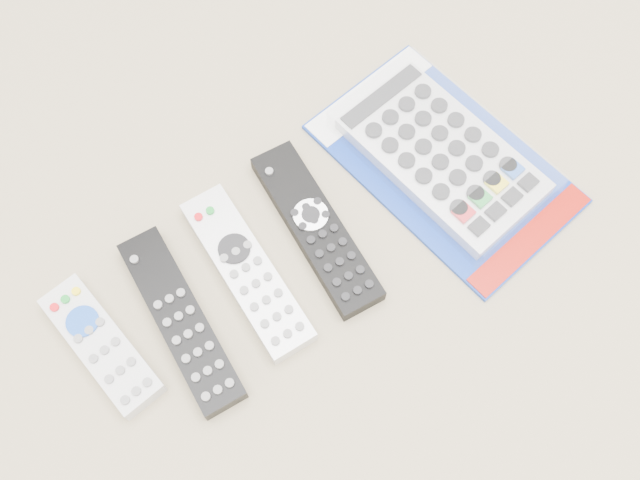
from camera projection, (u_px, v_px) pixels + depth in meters
remote_small_grey at (102, 345)px, 0.71m from camera, size 0.06×0.16×0.02m
remote_slim_black at (181, 320)px, 0.72m from camera, size 0.07×0.21×0.02m
remote_silver_dvd at (247, 272)px, 0.74m from camera, size 0.07×0.20×0.02m
remote_large_black at (316, 228)px, 0.76m from camera, size 0.08×0.21×0.02m
jumbo_remote_packaged at (443, 155)px, 0.79m from camera, size 0.20×0.30×0.04m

